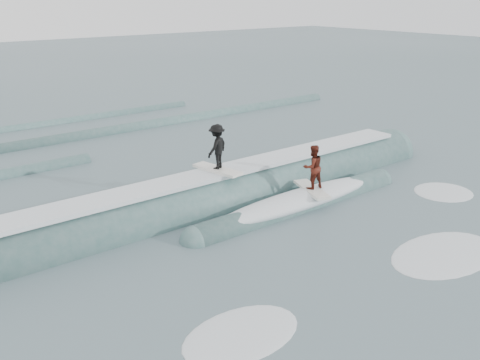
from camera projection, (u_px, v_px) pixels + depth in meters
ground at (351, 263)px, 15.24m from camera, size 160.00×160.00×0.00m
breaking_wave at (233, 201)px, 19.69m from camera, size 21.96×3.94×2.32m
surfer_black at (217, 149)px, 18.94m from camera, size 1.19×2.07×1.71m
surfer_red at (313, 170)px, 19.09m from camera, size 1.20×2.07×1.71m
whitewater at (437, 243)px, 16.45m from camera, size 14.41×5.48×0.10m
far_swells at (52, 145)px, 27.00m from camera, size 41.05×8.65×0.80m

